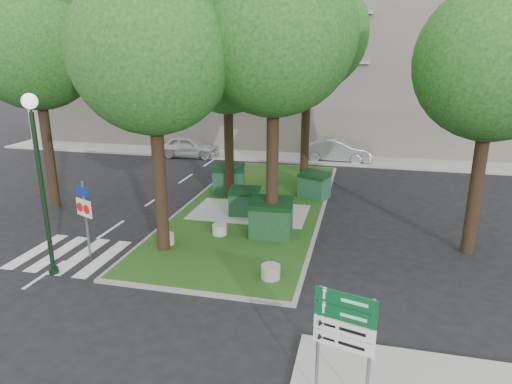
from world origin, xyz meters
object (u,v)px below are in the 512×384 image
(tree_median_near_left, at_px, (154,36))
(directional_sign, at_px, (344,331))
(tree_street_right, at_px, (499,47))
(dumpster_d, at_px, (314,185))
(dumpster_b, at_px, (245,202))
(bollard_right, at_px, (271,272))
(car_silver, at_px, (337,150))
(tree_street_left, at_px, (35,32))
(street_lamp, at_px, (39,165))
(traffic_sign_pole, at_px, (85,209))
(tree_median_far, at_px, (311,20))
(litter_bin, at_px, (316,186))
(tree_median_near_right, at_px, (277,15))
(tree_median_mid, at_px, (230,49))
(car_white, at_px, (189,146))
(dumpster_a, at_px, (229,179))
(bollard_left, at_px, (167,239))
(bollard_mid, at_px, (220,230))
(dumpster_c, at_px, (271,218))

(tree_median_near_left, bearing_deg, directional_sign, -43.44)
(tree_street_right, height_order, dumpster_d, tree_street_right)
(dumpster_b, height_order, bollard_right, dumpster_b)
(tree_street_right, distance_m, dumpster_b, 10.87)
(dumpster_d, relative_size, car_silver, 0.37)
(tree_street_left, height_order, dumpster_b, tree_street_left)
(street_lamp, xyz_separation_m, traffic_sign_pole, (0.40, 1.43, -1.84))
(tree_median_far, distance_m, dumpster_d, 7.94)
(dumpster_b, xyz_separation_m, litter_bin, (2.63, 3.78, -0.19))
(traffic_sign_pole, bearing_deg, car_silver, 90.72)
(tree_street_right, xyz_separation_m, litter_bin, (-6.09, 5.40, -6.48))
(tree_street_right, relative_size, car_silver, 2.24)
(dumpster_d, xyz_separation_m, litter_bin, (-0.00, 0.64, -0.23))
(bollard_right, height_order, litter_bin, litter_bin)
(dumpster_d, height_order, litter_bin, dumpster_d)
(tree_street_right, bearing_deg, bollard_right, -149.24)
(tree_median_near_right, relative_size, litter_bin, 14.82)
(street_lamp, bearing_deg, tree_street_left, 125.00)
(bollard_right, distance_m, litter_bin, 9.24)
(tree_street_left, bearing_deg, tree_median_near_right, -8.13)
(tree_median_near_left, relative_size, tree_median_mid, 1.05)
(litter_bin, distance_m, traffic_sign_pole, 11.30)
(tree_median_mid, xyz_separation_m, traffic_sign_pole, (-2.95, -7.51, -5.24))
(directional_sign, distance_m, car_white, 23.91)
(tree_median_far, height_order, car_white, tree_median_far)
(tree_median_mid, height_order, litter_bin, tree_median_mid)
(dumpster_a, distance_m, bollard_left, 6.76)
(bollard_mid, height_order, street_lamp, street_lamp)
(litter_bin, bearing_deg, bollard_mid, -115.63)
(dumpster_d, height_order, car_silver, car_silver)
(bollard_right, xyz_separation_m, car_white, (-9.07, 16.17, 0.38))
(dumpster_b, height_order, car_white, car_white)
(car_white, bearing_deg, car_silver, -87.77)
(dumpster_b, xyz_separation_m, bollard_left, (-1.94, -3.75, -0.39))
(tree_median_mid, bearing_deg, tree_street_right, -21.80)
(street_lamp, bearing_deg, bollard_left, 46.23)
(tree_median_near_left, xyz_separation_m, dumpster_c, (3.38, 1.98, -6.48))
(tree_median_near_right, bearing_deg, tree_median_far, 88.47)
(tree_median_near_right, height_order, tree_street_left, tree_median_near_right)
(bollard_mid, xyz_separation_m, car_white, (-6.44, 13.15, 0.40))
(tree_median_mid, distance_m, directional_sign, 14.91)
(dumpster_c, height_order, bollard_right, dumpster_c)
(tree_street_right, distance_m, street_lamp, 14.63)
(tree_median_near_left, xyz_separation_m, directional_sign, (6.46, -6.12, -5.59))
(dumpster_b, height_order, litter_bin, dumpster_b)
(dumpster_d, distance_m, directional_sign, 13.57)
(bollard_right, distance_m, directional_sign, 5.53)
(tree_street_left, bearing_deg, traffic_sign_pole, -44.70)
(dumpster_b, height_order, bollard_mid, dumpster_b)
(car_white, bearing_deg, dumpster_b, -150.85)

